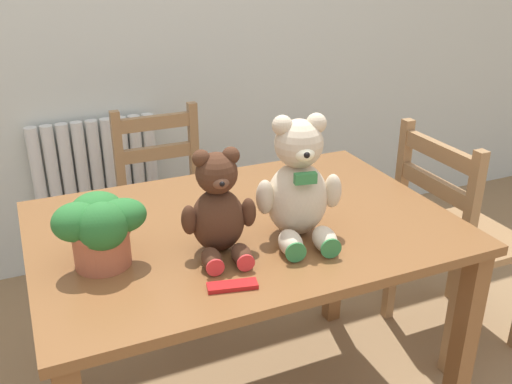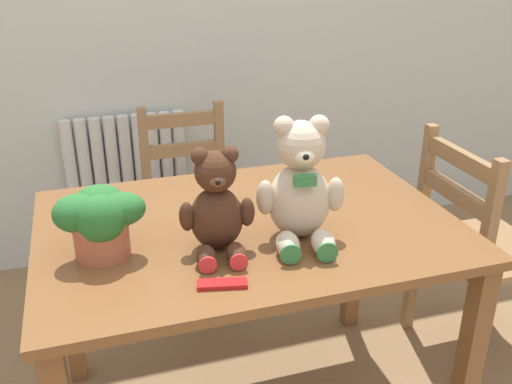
# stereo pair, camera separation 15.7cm
# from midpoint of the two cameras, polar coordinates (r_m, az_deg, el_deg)

# --- Properties ---
(wall_back) EXTENTS (8.00, 0.04, 2.60)m
(wall_back) POSITION_cam_midpoint_polar(r_m,az_deg,el_deg) (2.87, -7.30, 18.33)
(wall_back) COLOR silver
(wall_back) RESTS_ON ground_plane
(radiator) EXTENTS (0.61, 0.10, 0.78)m
(radiator) POSITION_cam_midpoint_polar(r_m,az_deg,el_deg) (3.00, -11.04, -0.35)
(radiator) COLOR silver
(radiator) RESTS_ON ground_plane
(dining_table) EXTENTS (1.26, 0.87, 0.78)m
(dining_table) POSITION_cam_midpoint_polar(r_m,az_deg,el_deg) (1.80, 1.73, -6.23)
(dining_table) COLOR brown
(dining_table) RESTS_ON ground_plane
(wooden_chair_behind) EXTENTS (0.39, 0.39, 0.90)m
(wooden_chair_behind) POSITION_cam_midpoint_polar(r_m,az_deg,el_deg) (2.61, -4.85, -1.85)
(wooden_chair_behind) COLOR #997047
(wooden_chair_behind) RESTS_ON ground_plane
(wooden_chair_side) EXTENTS (0.41, 0.43, 0.93)m
(wooden_chair_side) POSITION_cam_midpoint_polar(r_m,az_deg,el_deg) (2.41, 23.01, -5.29)
(wooden_chair_side) COLOR #997047
(wooden_chair_side) RESTS_ON ground_plane
(teddy_bear_left) EXTENTS (0.21, 0.22, 0.30)m
(teddy_bear_left) POSITION_cam_midpoint_polar(r_m,az_deg,el_deg) (1.54, -1.04, -1.63)
(teddy_bear_left) COLOR #472819
(teddy_bear_left) RESTS_ON dining_table
(teddy_bear_right) EXTENTS (0.26, 0.27, 0.36)m
(teddy_bear_right) POSITION_cam_midpoint_polar(r_m,az_deg,el_deg) (1.61, 7.26, 0.35)
(teddy_bear_right) COLOR beige
(teddy_bear_right) RESTS_ON dining_table
(potted_plant) EXTENTS (0.24, 0.21, 0.19)m
(potted_plant) POSITION_cam_midpoint_polar(r_m,az_deg,el_deg) (1.55, -12.61, -2.72)
(potted_plant) COLOR #B25B3D
(potted_plant) RESTS_ON dining_table
(chocolate_bar) EXTENTS (0.13, 0.07, 0.01)m
(chocolate_bar) POSITION_cam_midpoint_polar(r_m,az_deg,el_deg) (1.44, -0.25, -9.28)
(chocolate_bar) COLOR red
(chocolate_bar) RESTS_ON dining_table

